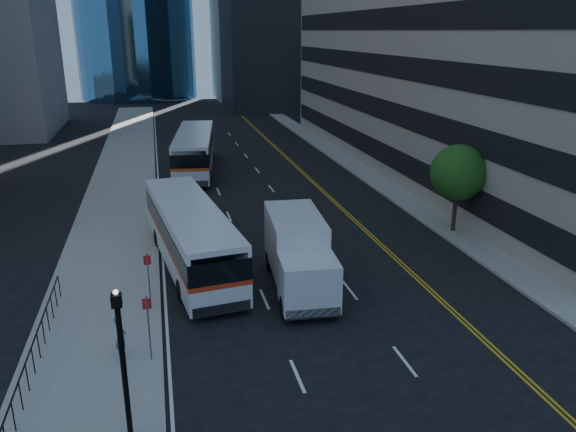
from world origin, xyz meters
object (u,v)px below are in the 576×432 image
at_px(lamp_post, 123,359).
at_px(bus_rear, 195,150).
at_px(bus_front, 190,234).
at_px(street_tree, 458,173).
at_px(pedestrian, 121,337).
at_px(box_truck, 298,253).

bearing_deg(lamp_post, bus_rear, 82.44).
bearing_deg(bus_front, bus_rear, 77.51).
relative_size(lamp_post, bus_front, 0.37).
bearing_deg(lamp_post, street_tree, 37.87).
relative_size(street_tree, bus_rear, 0.39).
height_order(lamp_post, bus_rear, lamp_post).
distance_m(street_tree, pedestrian, 20.96).
bearing_deg(pedestrian, box_truck, -69.35).
distance_m(bus_front, box_truck, 5.91).
xyz_separation_m(street_tree, bus_rear, (-13.65, 18.77, -1.82)).
xyz_separation_m(lamp_post, bus_rear, (4.35, 32.77, -0.90)).
height_order(bus_front, bus_rear, bus_rear).
relative_size(street_tree, pedestrian, 3.06).
relative_size(box_truck, pedestrian, 4.23).
distance_m(lamp_post, box_truck, 11.41).
height_order(bus_rear, pedestrian, bus_rear).
bearing_deg(bus_front, street_tree, -1.91).
relative_size(street_tree, box_truck, 0.72).
height_order(street_tree, box_truck, street_tree).
bearing_deg(bus_rear, street_tree, -46.56).
bearing_deg(bus_rear, lamp_post, -90.14).
bearing_deg(bus_front, pedestrian, -118.17).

